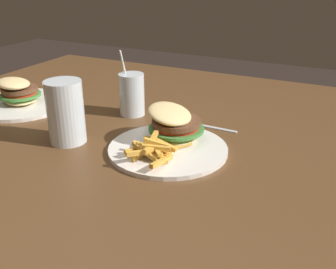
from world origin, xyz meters
The scene contains 6 objects.
dining_table centered at (0.00, 0.00, 0.61)m, with size 1.53×1.32×0.72m.
meal_plate_near centered at (0.10, -0.18, 0.75)m, with size 0.27×0.27×0.10m.
beer_glass centered at (0.02, 0.05, 0.79)m, with size 0.08×0.08×0.15m.
juice_glass centered at (0.24, 0.01, 0.77)m, with size 0.07×0.07×0.18m.
spoon centered at (0.25, -0.14, 0.72)m, with size 0.05×0.18×0.02m.
meal_plate_far centered at (0.16, 0.34, 0.74)m, with size 0.28×0.28×0.09m.
Camera 1 is at (-0.63, -0.53, 1.11)m, focal length 42.00 mm.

